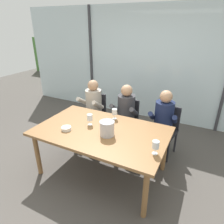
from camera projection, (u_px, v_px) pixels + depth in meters
ground at (126, 141)px, 4.04m from camera, size 14.00×14.00×0.00m
window_glass_panel at (150, 66)px, 4.59m from camera, size 7.13×0.03×2.60m
window_mullion_left at (91, 60)px, 5.23m from camera, size 0.06×0.06×2.60m
hillside_vineyard at (177, 61)px, 7.90m from camera, size 13.13×2.40×1.59m
dining_table at (101, 134)px, 2.95m from camera, size 1.93×1.17×0.76m
chair_near_curtain at (95, 112)px, 4.11m from camera, size 0.49×0.49×0.88m
chair_left_of_center at (126, 118)px, 3.84m from camera, size 0.48×0.48×0.88m
chair_center at (165, 126)px, 3.53m from camera, size 0.49×0.49×0.88m
person_beige_jumper at (92, 106)px, 3.94m from camera, size 0.48×0.63×1.20m
person_charcoal_jacket at (125, 113)px, 3.64m from camera, size 0.47×0.62×1.20m
person_navy_polo at (163, 121)px, 3.35m from camera, size 0.49×0.63×1.20m
ice_bucket_primary at (107, 128)px, 2.74m from camera, size 0.21×0.21×0.22m
tasting_bowl at (66, 128)px, 2.91m from camera, size 0.14×0.14×0.05m
wine_glass_by_left_taster at (115, 112)px, 3.21m from camera, size 0.08×0.08×0.17m
wine_glass_near_bucket at (156, 145)px, 2.34m from camera, size 0.08×0.08×0.17m
wine_glass_center_pour at (90, 118)px, 3.02m from camera, size 0.08×0.08×0.17m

